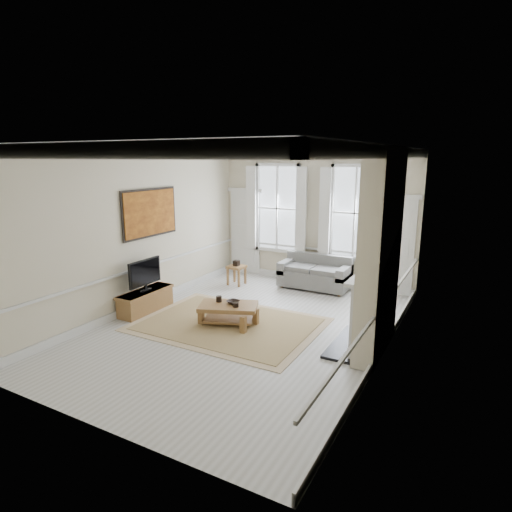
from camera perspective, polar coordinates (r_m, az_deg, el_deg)
The scene contains 23 objects.
floor at distance 8.42m, azimuth -1.36°, elevation -9.52°, with size 7.20×7.20×0.00m, color #B7B5AD.
ceiling at distance 7.78m, azimuth -1.50°, elevation 14.27°, with size 7.20×7.20×0.00m, color white.
back_wall at distance 11.15m, azimuth 7.86°, elevation 5.02°, with size 5.20×5.20×0.00m, color beige.
left_wall at distance 9.48m, azimuth -15.21°, elevation 3.28°, with size 7.20×7.20×0.00m, color beige.
right_wall at distance 7.03m, azimuth 17.28°, elevation -0.14°, with size 7.20×7.20×0.00m, color beige.
window_left at distance 11.49m, azimuth 2.87°, elevation 6.37°, with size 1.26×0.20×2.20m, color #B2BCC6, non-canonical shape.
window_right at distance 10.76m, azimuth 13.05°, elevation 5.59°, with size 1.26×0.20×2.20m, color #B2BCC6, non-canonical shape.
door_left at distance 12.07m, azimuth -1.44°, elevation 3.10°, with size 0.90×0.08×2.30m, color silver.
door_right at distance 10.67m, azimuth 18.03°, elevation 1.14°, with size 0.90×0.08×2.30m, color silver.
painting at distance 9.62m, azimuth -13.94°, elevation 5.60°, with size 0.05×1.66×1.06m, color #C57321.
chimney_breast at distance 7.26m, azimuth 16.24°, elevation 0.32°, with size 0.35×1.70×3.38m, color beige.
hearth at distance 7.88m, azimuth 12.38°, elevation -11.31°, with size 0.55×1.50×0.05m, color black.
fireplace at distance 7.57m, azimuth 14.10°, elevation -6.66°, with size 0.21×1.45×1.33m.
mirror at distance 7.24m, azimuth 14.76°, elevation 3.21°, with size 0.06×1.26×1.06m, color gold.
sofa at distance 10.89m, azimuth 7.93°, elevation -2.43°, with size 1.73×0.84×0.83m.
side_table at distance 11.06m, azimuth -2.61°, elevation -1.84°, with size 0.44×0.44×0.50m.
rug at distance 8.58m, azimuth -3.68°, elevation -9.04°, with size 3.50×2.60×0.02m, color tan.
coffee_table at distance 8.46m, azimuth -3.71°, elevation -6.98°, with size 1.29×1.03×0.42m.
ceramic_pot_a at distance 8.58m, azimuth -4.97°, elevation -5.73°, with size 0.12×0.12×0.12m, color black.
ceramic_pot_b at distance 8.28m, azimuth -2.73°, elevation -6.52°, with size 0.12×0.12×0.09m, color black.
bowl at distance 8.48m, azimuth -3.07°, elevation -6.14°, with size 0.25×0.25×0.06m, color black.
tv_stand at distance 9.49m, azimuth -14.49°, elevation -5.81°, with size 0.42×1.30×0.46m, color brown.
tv at distance 9.30m, azimuth -14.60°, elevation -2.18°, with size 0.08×0.90×0.68m.
Camera 1 is at (3.88, -6.74, 3.23)m, focal length 30.00 mm.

